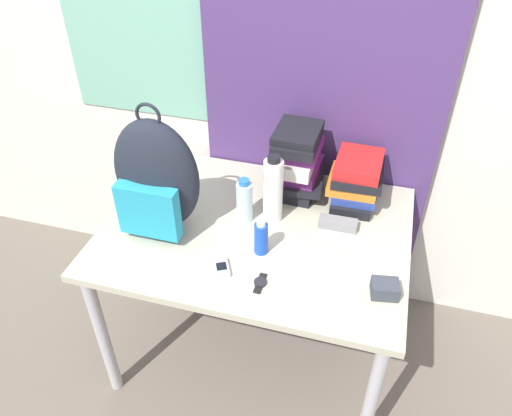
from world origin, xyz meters
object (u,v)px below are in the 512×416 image
(water_bottle, at_px, (244,201))
(backpack, at_px, (156,179))
(wristwatch, at_px, (260,283))
(sports_bottle, at_px, (273,190))
(sunglasses_case, at_px, (338,224))
(cell_phone, at_px, (222,268))
(book_stack_center, at_px, (356,180))
(camera_pouch, at_px, (385,289))
(book_stack_left, at_px, (296,161))
(sunscreen_bottle, at_px, (261,237))

(water_bottle, bearing_deg, backpack, -156.95)
(water_bottle, distance_m, wristwatch, 0.37)
(sports_bottle, relative_size, sunglasses_case, 1.93)
(cell_phone, relative_size, sunglasses_case, 0.67)
(backpack, relative_size, cell_phone, 5.18)
(backpack, bearing_deg, book_stack_center, 27.77)
(water_bottle, bearing_deg, cell_phone, -89.23)
(camera_pouch, bearing_deg, book_stack_center, 108.43)
(backpack, xyz_separation_m, camera_pouch, (0.87, -0.13, -0.20))
(book_stack_left, xyz_separation_m, book_stack_center, (0.25, -0.00, -0.05))
(book_stack_left, height_order, wristwatch, book_stack_left)
(sports_bottle, bearing_deg, camera_pouch, -32.39)
(backpack, relative_size, sunglasses_case, 3.49)
(book_stack_center, xyz_separation_m, sports_bottle, (-0.30, -0.21, 0.04))
(book_stack_left, height_order, camera_pouch, book_stack_left)
(camera_pouch, bearing_deg, cell_phone, -176.10)
(cell_phone, bearing_deg, book_stack_center, 53.59)
(water_bottle, distance_m, camera_pouch, 0.63)
(sunglasses_case, bearing_deg, wristwatch, -119.50)
(backpack, height_order, book_stack_center, backpack)
(book_stack_left, relative_size, sunglasses_case, 2.02)
(sunglasses_case, xyz_separation_m, camera_pouch, (0.20, -0.31, 0.01))
(backpack, relative_size, book_stack_center, 2.01)
(sunscreen_bottle, bearing_deg, sports_bottle, 92.31)
(backpack, bearing_deg, cell_phone, -29.34)
(book_stack_center, height_order, water_bottle, book_stack_center)
(water_bottle, bearing_deg, sports_bottle, 18.14)
(water_bottle, bearing_deg, book_stack_center, 31.04)
(backpack, distance_m, sports_bottle, 0.45)
(book_stack_center, distance_m, sunscreen_bottle, 0.50)
(sunscreen_bottle, distance_m, cell_phone, 0.18)
(water_bottle, relative_size, wristwatch, 1.97)
(camera_pouch, relative_size, wristwatch, 1.05)
(backpack, xyz_separation_m, cell_phone, (0.30, -0.17, -0.22))
(sunglasses_case, xyz_separation_m, wristwatch, (-0.21, -0.38, -0.01))
(water_bottle, height_order, sunscreen_bottle, water_bottle)
(water_bottle, distance_m, sunglasses_case, 0.38)
(sports_bottle, bearing_deg, backpack, -158.20)
(book_stack_left, xyz_separation_m, camera_pouch, (0.42, -0.51, -0.12))
(wristwatch, bearing_deg, cell_phone, 169.40)
(book_stack_left, xyz_separation_m, sunglasses_case, (0.22, -0.20, -0.13))
(wristwatch, bearing_deg, sunglasses_case, 60.50)
(sports_bottle, xyz_separation_m, wristwatch, (0.05, -0.36, -0.13))
(sunscreen_bottle, bearing_deg, book_stack_center, 54.89)
(book_stack_left, xyz_separation_m, cell_phone, (-0.15, -0.54, -0.14))
(backpack, height_order, book_stack_left, backpack)
(sports_bottle, distance_m, sunscreen_bottle, 0.22)
(book_stack_left, height_order, sunscreen_bottle, book_stack_left)
(backpack, distance_m, sunglasses_case, 0.72)
(water_bottle, xyz_separation_m, sports_bottle, (0.11, 0.03, 0.05))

